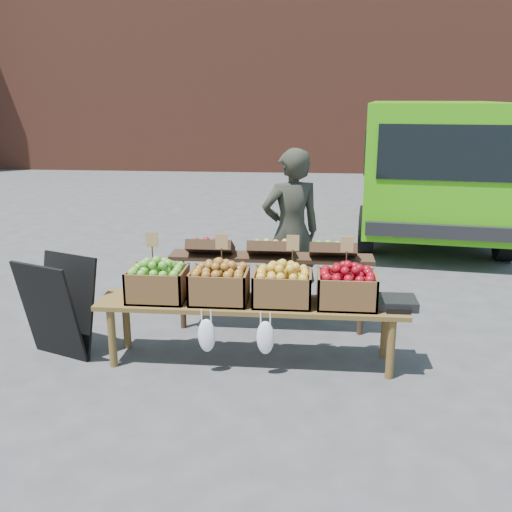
# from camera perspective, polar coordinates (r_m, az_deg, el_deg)

# --- Properties ---
(ground) EXTENTS (80.00, 80.00, 0.00)m
(ground) POSITION_cam_1_polar(r_m,az_deg,el_deg) (5.56, -4.49, -8.89)
(ground) COLOR #424244
(brick_building) EXTENTS (24.00, 4.00, 10.00)m
(brick_building) POSITION_cam_1_polar(r_m,az_deg,el_deg) (20.18, 3.01, 23.28)
(brick_building) COLOR brown
(brick_building) RESTS_ON ground
(delivery_van) EXTENTS (2.88, 5.21, 2.22)m
(delivery_van) POSITION_cam_1_polar(r_m,az_deg,el_deg) (10.26, 17.08, 8.28)
(delivery_van) COLOR #3DA70D
(delivery_van) RESTS_ON ground
(vendor) EXTENTS (0.77, 0.64, 1.80)m
(vendor) POSITION_cam_1_polar(r_m,az_deg,el_deg) (6.14, 3.53, 2.38)
(vendor) COLOR #272A21
(vendor) RESTS_ON ground
(chalkboard_sign) EXTENTS (0.70, 0.54, 0.94)m
(chalkboard_sign) POSITION_cam_1_polar(r_m,az_deg,el_deg) (5.47, -19.16, -4.88)
(chalkboard_sign) COLOR black
(chalkboard_sign) RESTS_ON ground
(back_table) EXTENTS (2.10, 0.44, 1.04)m
(back_table) POSITION_cam_1_polar(r_m,az_deg,el_deg) (5.69, 1.49, -2.64)
(back_table) COLOR #362316
(back_table) RESTS_ON ground
(display_bench) EXTENTS (2.70, 0.56, 0.57)m
(display_bench) POSITION_cam_1_polar(r_m,az_deg,el_deg) (5.11, -0.53, -7.63)
(display_bench) COLOR brown
(display_bench) RESTS_ON ground
(crate_golden_apples) EXTENTS (0.50, 0.40, 0.28)m
(crate_golden_apples) POSITION_cam_1_polar(r_m,az_deg,el_deg) (5.10, -9.81, -2.79)
(crate_golden_apples) COLOR #4C8B2A
(crate_golden_apples) RESTS_ON display_bench
(crate_russet_pears) EXTENTS (0.50, 0.40, 0.28)m
(crate_russet_pears) POSITION_cam_1_polar(r_m,az_deg,el_deg) (4.99, -3.69, -3.01)
(crate_russet_pears) COLOR #8F5C27
(crate_russet_pears) RESTS_ON display_bench
(crate_red_apples) EXTENTS (0.50, 0.40, 0.28)m
(crate_red_apples) POSITION_cam_1_polar(r_m,az_deg,el_deg) (4.94, 2.64, -3.20)
(crate_red_apples) COLOR gold
(crate_red_apples) RESTS_ON display_bench
(crate_green_apples) EXTENTS (0.50, 0.40, 0.28)m
(crate_green_apples) POSITION_cam_1_polar(r_m,az_deg,el_deg) (4.94, 9.03, -3.36)
(crate_green_apples) COLOR maroon
(crate_green_apples) RESTS_ON display_bench
(weighing_scale) EXTENTS (0.34, 0.30, 0.08)m
(weighing_scale) POSITION_cam_1_polar(r_m,az_deg,el_deg) (5.02, 13.84, -4.53)
(weighing_scale) COLOR black
(weighing_scale) RESTS_ON display_bench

